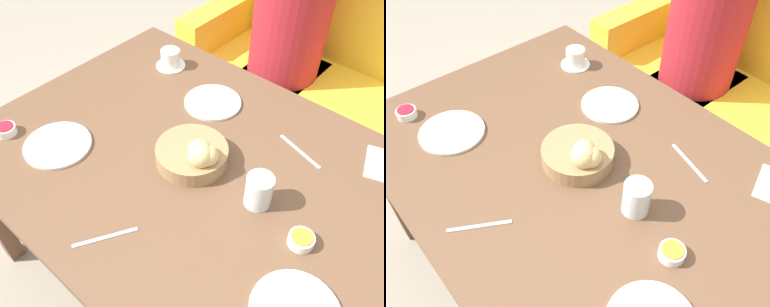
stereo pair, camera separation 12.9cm
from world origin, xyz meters
TOP-DOWN VIEW (x-y plane):
  - ground_plane at (0.00, 0.00)m, footprint 10.00×10.00m
  - dining_table at (0.00, 0.00)m, footprint 1.57×1.05m
  - couch at (-0.05, 1.12)m, footprint 1.56×0.70m
  - seated_person at (-0.31, 0.97)m, footprint 0.36×0.46m
  - bread_basket at (-0.06, -0.00)m, footprint 0.23×0.23m
  - plate_near_left at (-0.46, -0.25)m, footprint 0.22×0.22m
  - plate_far_center at (-0.21, 0.27)m, footprint 0.21×0.21m
  - water_tumbler at (0.18, -0.00)m, footprint 0.08×0.08m
  - coffee_cup at (-0.50, 0.34)m, footprint 0.12×0.12m
  - jam_bowl_berry at (-0.64, -0.33)m, footprint 0.07×0.07m
  - jam_bowl_honey at (0.34, -0.04)m, footprint 0.07×0.07m
  - fork_silver at (-0.06, -0.37)m, footprint 0.10×0.16m
  - knife_silver at (0.16, 0.27)m, footprint 0.18×0.06m

SIDE VIEW (x-z plane):
  - ground_plane at x=0.00m, z-range 0.00..0.00m
  - couch at x=-0.05m, z-range -0.12..0.77m
  - seated_person at x=-0.31m, z-range -0.09..1.18m
  - dining_table at x=0.00m, z-range 0.28..0.99m
  - fork_silver at x=-0.06m, z-range 0.71..0.71m
  - knife_silver at x=0.16m, z-range 0.71..0.71m
  - plate_near_left at x=-0.46m, z-range 0.71..0.72m
  - plate_far_center at x=-0.21m, z-range 0.71..0.72m
  - jam_bowl_berry at x=-0.64m, z-range 0.71..0.74m
  - jam_bowl_honey at x=0.34m, z-range 0.71..0.74m
  - coffee_cup at x=-0.50m, z-range 0.70..0.78m
  - bread_basket at x=-0.06m, z-range 0.69..0.81m
  - water_tumbler at x=0.18m, z-range 0.71..0.81m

